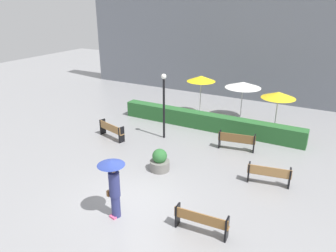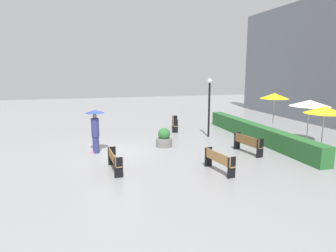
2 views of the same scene
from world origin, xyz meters
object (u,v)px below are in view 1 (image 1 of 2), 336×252
Objects in this scene: patio_umbrella_white at (243,85)px; patio_umbrella_yellow_far at (279,95)px; bench_back_row at (237,140)px; bench_far_left at (111,129)px; bench_far_right at (269,174)px; planter_pot at (160,161)px; pedestrian_with_umbrella at (113,182)px; lamp_post at (164,99)px; patio_umbrella_yellow at (201,79)px; bench_near_right at (201,220)px.

patio_umbrella_yellow_far is at bearing -26.15° from patio_umbrella_white.
bench_back_row reaches higher than bench_far_left.
bench_far_left is 0.77× the size of patio_umbrella_yellow_far.
bench_far_right is 4.66m from planter_pot.
bench_far_left is at bearing -164.13° from bench_back_row.
bench_back_row is (-2.16, 2.56, 0.03)m from bench_far_right.
patio_umbrella_yellow_far is (2.34, -1.15, -0.04)m from patio_umbrella_white.
pedestrian_with_umbrella is 7.16m from lamp_post.
patio_umbrella_yellow reaches higher than patio_umbrella_yellow_far.
bench_far_left is 1.80× the size of planter_pot.
bench_far_left is at bearing -149.62° from lamp_post.
patio_umbrella_yellow_far is (5.19, 3.71, -0.01)m from lamp_post.
planter_pot is 8.04m from patio_umbrella_yellow_far.
bench_far_right is at bearing 47.57° from pedestrian_with_umbrella.
patio_umbrella_yellow_far is at bearing 62.89° from planter_pot.
lamp_post reaches higher than patio_umbrella_yellow.
bench_far_left is at bearing -146.05° from patio_umbrella_yellow_far.
planter_pot is at bearing -79.97° from patio_umbrella_yellow.
planter_pot is 0.42× the size of patio_umbrella_white.
patio_umbrella_yellow reaches higher than pedestrian_with_umbrella.
patio_umbrella_yellow is at bearing 64.75° from bench_far_left.
patio_umbrella_yellow_far is at bearing 99.27° from bench_far_right.
patio_umbrella_white is at bearing 115.13° from bench_far_right.
bench_near_right is 0.75× the size of patio_umbrella_white.
bench_back_row is at bearing -109.87° from patio_umbrella_yellow_far.
planter_pot is (-2.37, -3.65, -0.10)m from bench_back_row.
bench_far_left is 1.01× the size of bench_near_right.
bench_back_row is 6.69m from bench_near_right.
bench_near_right is at bearing -66.51° from patio_umbrella_yellow.
pedestrian_with_umbrella is at bearing -51.03° from bench_far_left.
planter_pot is (-4.53, -1.09, -0.07)m from bench_far_right.
bench_far_right is 0.96× the size of bench_near_right.
patio_umbrella_yellow is (-1.61, 11.24, 1.06)m from pedestrian_with_umbrella.
bench_near_right is (-1.27, -4.07, -0.02)m from bench_far_right.
patio_umbrella_yellow reaches higher than bench_far_left.
pedestrian_with_umbrella reaches higher than bench_far_left.
bench_back_row is 1.02× the size of bench_far_left.
bench_far_right is at bearing 13.51° from planter_pot.
bench_far_right reaches higher than bench_near_right.
patio_umbrella_white reaches higher than bench_far_right.
patio_umbrella_yellow is (-1.35, 7.65, 2.01)m from planter_pot.
lamp_post is (-6.15, 2.18, 1.71)m from bench_far_right.
bench_far_right is 6.74m from lamp_post.
patio_umbrella_white reaches higher than bench_near_right.
patio_umbrella_yellow is at bearing 172.27° from patio_umbrella_yellow_far.
planter_pot is 0.39× the size of patio_umbrella_yellow.
pedestrian_with_umbrella is 3.72m from planter_pot.
planter_pot reaches higher than bench_far_right.
pedestrian_with_umbrella is 0.89× the size of patio_umbrella_white.
bench_far_right is at bearing -4.75° from bench_far_left.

